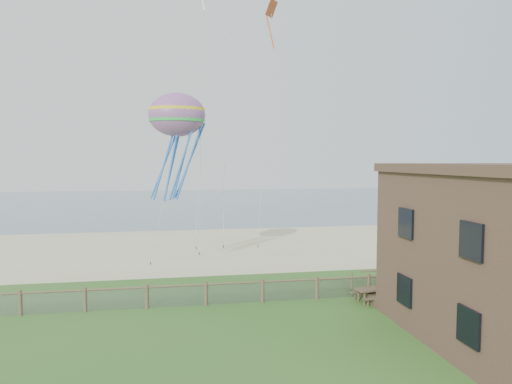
% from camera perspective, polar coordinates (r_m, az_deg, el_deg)
% --- Properties ---
extents(ground, '(160.00, 160.00, 0.00)m').
position_cam_1_polar(ground, '(19.47, 4.32, -18.82)').
color(ground, '#2F5B1F').
rests_on(ground, ground).
extents(sand_beach, '(72.00, 20.00, 0.02)m').
position_cam_1_polar(sand_beach, '(40.35, -3.47, -6.80)').
color(sand_beach, '#C0B58A').
rests_on(sand_beach, ground).
extents(ocean, '(160.00, 68.00, 0.02)m').
position_cam_1_polar(ocean, '(83.85, -6.89, -1.22)').
color(ocean, slate).
rests_on(ocean, ground).
extents(chainlink_fence, '(36.20, 0.20, 1.25)m').
position_cam_1_polar(chainlink_fence, '(24.82, 0.82, -12.39)').
color(chainlink_fence, brown).
rests_on(chainlink_fence, ground).
extents(motel_deck, '(15.00, 2.00, 0.50)m').
position_cam_1_polar(motel_deck, '(29.32, 27.57, -10.88)').
color(motel_deck, brown).
rests_on(motel_deck, ground).
extents(picnic_table, '(2.28, 1.88, 0.86)m').
position_cam_1_polar(picnic_table, '(25.66, 14.53, -12.24)').
color(picnic_table, brown).
rests_on(picnic_table, ground).
extents(octopus_kite, '(4.27, 3.64, 7.45)m').
position_cam_1_polar(octopus_kite, '(30.37, -9.80, 5.89)').
color(octopus_kite, '#F75127').
extents(kite_red, '(2.25, 2.21, 3.07)m').
position_cam_1_polar(kite_red, '(36.89, 1.94, 20.61)').
color(kite_red, '#C04722').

